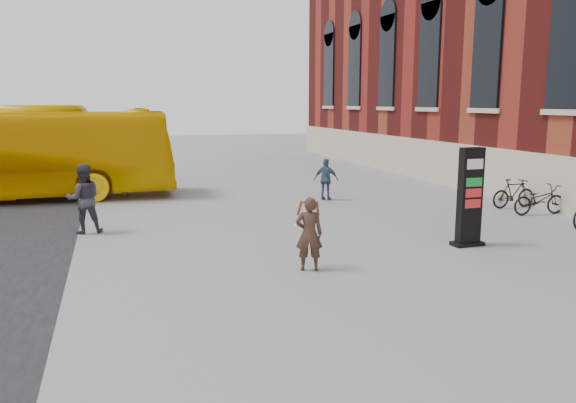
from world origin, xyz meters
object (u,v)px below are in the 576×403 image
object	(u,v)px
pedestrian_b	(125,174)
bike_7	(514,193)
woman	(309,233)
pedestrian_a	(84,199)
info_pylon	(470,197)
bike_6	(539,200)
pedestrian_c	(326,179)
bus	(1,153)

from	to	relation	value
pedestrian_b	bike_7	distance (m)	13.77
pedestrian_b	bike_7	size ratio (longest dim) A/B	1.03
woman	pedestrian_a	distance (m)	6.78
bike_7	pedestrian_b	bearing A→B (deg)	61.85
bike_7	info_pylon	bearing A→B (deg)	130.39
woman	pedestrian_a	world-z (taller)	pedestrian_a
pedestrian_a	pedestrian_b	world-z (taller)	pedestrian_a
info_pylon	bike_6	size ratio (longest dim) A/B	1.34
info_pylon	woman	distance (m)	4.47
bike_7	bike_6	bearing A→B (deg)	179.51
woman	pedestrian_b	distance (m)	11.50
info_pylon	pedestrian_c	xyz separation A→B (m)	(-0.95, 7.11, -0.45)
woman	bus	distance (m)	13.68
info_pylon	woman	world-z (taller)	info_pylon
pedestrian_a	bike_7	world-z (taller)	pedestrian_a
pedestrian_a	info_pylon	bearing A→B (deg)	149.71
pedestrian_a	pedestrian_c	xyz separation A→B (m)	(8.02, 2.89, -0.18)
bus	bike_7	xyz separation A→B (m)	(16.39, -6.75, -1.19)
pedestrian_a	bike_7	distance (m)	13.41
woman	bike_7	xyz separation A→B (m)	(8.81, 4.60, -0.31)
pedestrian_c	bike_7	size ratio (longest dim) A/B	0.92
info_pylon	pedestrian_b	size ratio (longest dim) A/B	1.44
woman	pedestrian_c	xyz separation A→B (m)	(3.43, 7.88, -0.05)
bus	bike_7	size ratio (longest dim) A/B	7.41
woman	pedestrian_c	bearing A→B (deg)	-97.42
pedestrian_a	bike_6	world-z (taller)	pedestrian_a
pedestrian_a	pedestrian_b	size ratio (longest dim) A/B	1.11
bike_6	pedestrian_a	bearing A→B (deg)	86.42
pedestrian_b	bike_7	bearing A→B (deg)	159.41
pedestrian_c	bike_6	bearing A→B (deg)	177.01
info_pylon	pedestrian_c	world-z (taller)	info_pylon
pedestrian_a	pedestrian_c	distance (m)	8.53
info_pylon	pedestrian_b	distance (m)	12.85
woman	bus	world-z (taller)	bus
woman	pedestrian_c	world-z (taller)	woman
bus	pedestrian_c	xyz separation A→B (m)	(11.02, -3.47, -0.93)
pedestrian_a	pedestrian_c	world-z (taller)	pedestrian_a
pedestrian_a	bike_6	bearing A→B (deg)	168.25
woman	bike_6	distance (m)	9.46
woman	bike_6	xyz separation A→B (m)	(8.81, 3.42, -0.32)
bike_6	pedestrian_c	bearing A→B (deg)	53.44
info_pylon	bike_6	distance (m)	5.22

